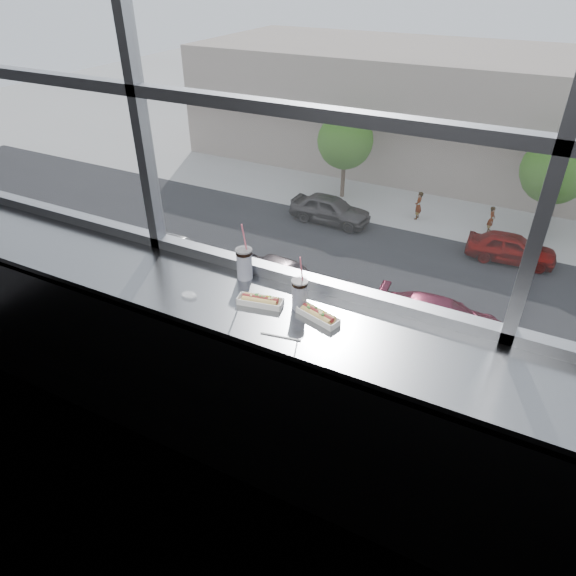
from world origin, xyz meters
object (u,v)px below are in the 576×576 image
at_px(soda_cup_left, 244,262).
at_px(soda_cup_right, 300,293).
at_px(car_far_a, 330,205).
at_px(tree_center, 555,171).
at_px(hotdog_tray_right, 318,315).
at_px(car_near_b, 285,272).
at_px(hotdog_tray_left, 260,300).
at_px(car_near_a, 177,245).
at_px(tree_left, 345,141).
at_px(car_near_c, 443,315).
at_px(loose_straw, 281,336).
at_px(car_far_b, 513,244).
at_px(wrapper, 189,295).
at_px(pedestrian_b, 492,217).
at_px(pedestrian_a, 419,203).

xyz_separation_m(soda_cup_left, soda_cup_right, (0.39, -0.11, -0.01)).
relative_size(car_far_a, tree_center, 1.16).
height_order(soda_cup_right, tree_center, soda_cup_right).
bearing_deg(hotdog_tray_right, car_near_b, 134.83).
height_order(hotdog_tray_left, car_near_a, hotdog_tray_left).
distance_m(soda_cup_left, car_near_b, 21.14).
xyz_separation_m(hotdog_tray_left, tree_left, (-10.35, 28.27, -8.39)).
height_order(hotdog_tray_right, car_near_c, hotdog_tray_right).
distance_m(hotdog_tray_right, tree_left, 31.33).
relative_size(loose_straw, car_far_b, 0.03).
xyz_separation_m(wrapper, pedestrian_b, (-0.43, 27.47, -11.14)).
xyz_separation_m(car_far_b, tree_left, (-11.04, 4.00, 2.67)).
relative_size(pedestrian_b, tree_left, 0.34).
distance_m(car_near_a, car_far_b, 17.30).
bearing_deg(car_near_b, hotdog_tray_right, -149.42).
bearing_deg(car_near_a, tree_left, -24.42).
bearing_deg(soda_cup_right, tree_center, 86.85).
distance_m(loose_straw, tree_center, 29.67).
relative_size(hotdog_tray_left, car_near_c, 0.04).
bearing_deg(tree_left, tree_center, -0.00).
xyz_separation_m(loose_straw, tree_center, (1.53, 28.45, -8.27)).
bearing_deg(car_near_c, pedestrian_b, -5.59).
distance_m(car_near_b, pedestrian_b, 13.44).
bearing_deg(wrapper, tree_center, 85.77).
distance_m(soda_cup_right, car_near_c, 19.65).
height_order(wrapper, car_far_b, wrapper).
height_order(soda_cup_right, car_near_a, soda_cup_right).
distance_m(hotdog_tray_left, car_near_c, 19.66).
xyz_separation_m(hotdog_tray_left, car_near_a, (-14.65, 16.27, -11.10)).
relative_size(car_far_a, car_far_b, 1.09).
relative_size(hotdog_tray_left, car_near_b, 0.04).
bearing_deg(pedestrian_a, soda_cup_right, 10.83).
distance_m(wrapper, pedestrian_a, 29.75).
relative_size(hotdog_tray_left, car_far_a, 0.04).
relative_size(hotdog_tray_left, pedestrian_a, 0.12).
bearing_deg(tree_left, car_far_a, -78.16).
distance_m(car_near_a, pedestrian_a, 14.54).
bearing_deg(pedestrian_b, soda_cup_left, -178.76).
xyz_separation_m(car_near_a, pedestrian_b, (13.86, 11.09, -0.05)).
relative_size(car_near_b, pedestrian_b, 3.59).
distance_m(loose_straw, car_far_b, 26.83).
relative_size(car_near_a, pedestrian_a, 2.80).
height_order(soda_cup_right, pedestrian_a, soda_cup_right).
bearing_deg(car_far_a, car_near_b, -170.46).
bearing_deg(car_far_a, wrapper, -158.03).
bearing_deg(hotdog_tray_right, wrapper, -152.31).
height_order(soda_cup_right, loose_straw, soda_cup_right).
bearing_deg(wrapper, car_near_c, 92.41).
xyz_separation_m(wrapper, tree_left, (-10.00, 28.37, -8.37)).
bearing_deg(wrapper, soda_cup_right, 17.66).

